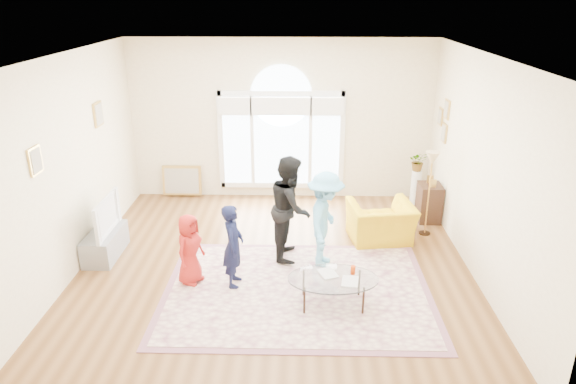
{
  "coord_description": "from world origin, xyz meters",
  "views": [
    {
      "loc": [
        0.38,
        -7.01,
        4.0
      ],
      "look_at": [
        0.2,
        0.3,
        1.13
      ],
      "focal_mm": 32.0,
      "sensor_mm": 36.0,
      "label": 1
    }
  ],
  "objects_px": {
    "coffee_table": "(333,279)",
    "armchair": "(381,222)",
    "area_rug": "(297,290)",
    "tv_console": "(105,244)",
    "television": "(102,215)"
  },
  "relations": [
    {
      "from": "television",
      "to": "coffee_table",
      "type": "xyz_separation_m",
      "value": [
        3.58,
        -1.33,
        -0.31
      ]
    },
    {
      "from": "area_rug",
      "to": "tv_console",
      "type": "xyz_separation_m",
      "value": [
        -3.1,
        0.99,
        0.2
      ]
    },
    {
      "from": "area_rug",
      "to": "coffee_table",
      "type": "xyz_separation_m",
      "value": [
        0.48,
        -0.33,
        0.39
      ]
    },
    {
      "from": "armchair",
      "to": "tv_console",
      "type": "bearing_deg",
      "value": -0.66
    },
    {
      "from": "coffee_table",
      "to": "television",
      "type": "bearing_deg",
      "value": 158.63
    },
    {
      "from": "television",
      "to": "tv_console",
      "type": "bearing_deg",
      "value": 180.0
    },
    {
      "from": "coffee_table",
      "to": "tv_console",
      "type": "bearing_deg",
      "value": 158.67
    },
    {
      "from": "area_rug",
      "to": "television",
      "type": "xyz_separation_m",
      "value": [
        -3.1,
        0.99,
        0.7
      ]
    },
    {
      "from": "area_rug",
      "to": "tv_console",
      "type": "distance_m",
      "value": 3.27
    },
    {
      "from": "television",
      "to": "armchair",
      "type": "bearing_deg",
      "value": 8.19
    },
    {
      "from": "coffee_table",
      "to": "armchair",
      "type": "height_order",
      "value": "armchair"
    },
    {
      "from": "area_rug",
      "to": "armchair",
      "type": "bearing_deg",
      "value": 49.43
    },
    {
      "from": "coffee_table",
      "to": "armchair",
      "type": "distance_m",
      "value": 2.18
    },
    {
      "from": "tv_console",
      "to": "coffee_table",
      "type": "bearing_deg",
      "value": -20.32
    },
    {
      "from": "tv_console",
      "to": "armchair",
      "type": "distance_m",
      "value": 4.56
    }
  ]
}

